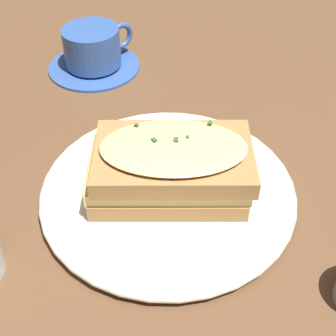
# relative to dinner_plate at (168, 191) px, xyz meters

# --- Properties ---
(ground_plane) EXTENTS (2.40, 2.40, 0.00)m
(ground_plane) POSITION_rel_dinner_plate_xyz_m (0.01, 0.01, -0.01)
(ground_plane) COLOR brown
(dinner_plate) EXTENTS (0.26, 0.26, 0.01)m
(dinner_plate) POSITION_rel_dinner_plate_xyz_m (0.00, 0.00, 0.00)
(dinner_plate) COLOR silver
(dinner_plate) RESTS_ON ground_plane
(sandwich) EXTENTS (0.17, 0.18, 0.06)m
(sandwich) POSITION_rel_dinner_plate_xyz_m (0.00, -0.00, 0.04)
(sandwich) COLOR #A37542
(sandwich) RESTS_ON dinner_plate
(teacup_with_saucer) EXTENTS (0.13, 0.13, 0.06)m
(teacup_with_saucer) POSITION_rel_dinner_plate_xyz_m (0.13, 0.25, 0.02)
(teacup_with_saucer) COLOR #33569E
(teacup_with_saucer) RESTS_ON ground_plane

